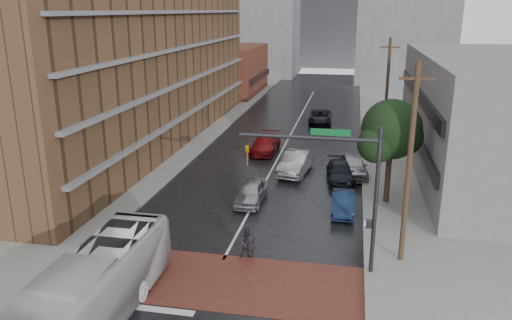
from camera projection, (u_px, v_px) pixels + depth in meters
The scene contains 21 objects.
ground at pixel (210, 285), 22.97m from camera, with size 160.00×160.00×0.00m, color black.
crosswalk at pixel (213, 280), 23.43m from camera, with size 14.00×5.00×0.02m, color brown.
sidewalk_west at pixel (168, 139), 48.54m from camera, with size 9.00×90.00×0.15m, color gray.
sidewalk_east at pixel (413, 152), 44.31m from camera, with size 9.00×90.00×0.15m, color gray.
storefront_west at pixel (232, 70), 74.89m from camera, with size 8.00×16.00×7.00m, color brown.
building_east at pixel (494, 116), 37.42m from camera, with size 11.00×26.00×9.00m, color gray.
distant_tower_center at pixel (330, 10), 108.73m from camera, with size 12.00×10.00×24.00m, color gray.
street_tree at pixel (392, 133), 31.34m from camera, with size 4.20×4.10×6.90m.
signal_mast at pixel (345, 179), 22.87m from camera, with size 6.50×0.30×7.20m.
utility_pole_near at pixel (409, 165), 23.62m from camera, with size 1.60×0.26×10.00m.
utility_pole_far at pixel (386, 96), 42.41m from camera, with size 1.60×0.26×10.00m.
transit_bus at pixel (91, 293), 19.55m from camera, with size 2.56×10.93×3.04m, color silver.
pedestrian_a at pixel (250, 244), 25.32m from camera, with size 0.57×0.37×1.56m, color black.
pedestrian_b at pixel (247, 243), 25.34m from camera, with size 0.78×0.61×1.61m, color black.
car_travel_a at pixel (251, 192), 32.64m from camera, with size 1.70×4.23×1.44m, color #9B9CA2.
car_travel_b at pixel (296, 163), 38.49m from camera, with size 1.80×5.16×1.70m, color #AAACB2.
car_travel_c at pixel (265, 144), 44.24m from camera, with size 2.10×5.16×1.50m, color maroon.
suv_travel at pixel (320, 117), 55.43m from camera, with size 2.44×5.29×1.47m, color black.
car_parked_near at pixel (343, 203), 31.03m from camera, with size 1.37×3.93×1.29m, color #122142.
car_parked_mid at pixel (340, 172), 36.81m from camera, with size 1.89×4.65×1.35m, color black.
car_parked_far at pixel (353, 166), 37.92m from camera, with size 1.92×4.76×1.62m, color #96989D.
Camera 1 is at (6.00, -19.52, 12.19)m, focal length 35.00 mm.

